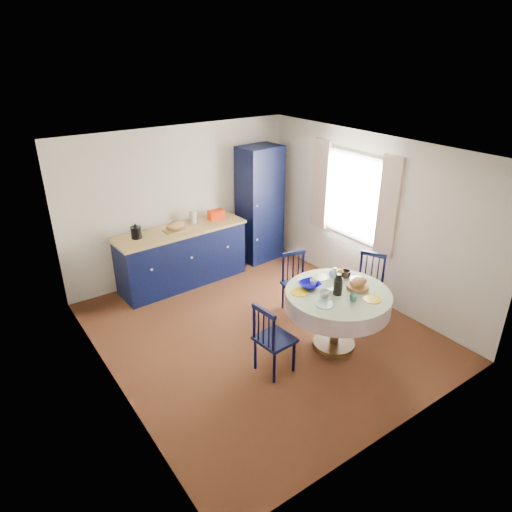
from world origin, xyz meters
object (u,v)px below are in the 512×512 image
(mug_d, at_px, (314,283))
(cobalt_bowl, at_px, (310,285))
(pantry_cabinet, at_px, (260,204))
(chair_left, at_px, (272,339))
(chair_far, at_px, (297,283))
(chair_right, at_px, (368,285))
(kitchen_counter, at_px, (182,255))
(mug_b, at_px, (353,298))
(mug_a, at_px, (325,294))
(dining_table, at_px, (338,300))
(mug_c, at_px, (346,274))

(mug_d, xyz_separation_m, cobalt_bowl, (-0.06, 0.00, -0.01))
(pantry_cabinet, bearing_deg, cobalt_bowl, -116.54)
(pantry_cabinet, height_order, chair_left, pantry_cabinet)
(chair_far, distance_m, chair_right, 1.02)
(kitchen_counter, xyz_separation_m, mug_b, (0.81, -2.98, 0.36))
(kitchen_counter, distance_m, mug_d, 2.54)
(mug_d, bearing_deg, mug_a, -105.58)
(pantry_cabinet, height_order, chair_right, pantry_cabinet)
(chair_left, bearing_deg, pantry_cabinet, -38.32)
(chair_far, xyz_separation_m, mug_b, (-0.17, -1.23, 0.39))
(dining_table, distance_m, mug_a, 0.29)
(mug_a, bearing_deg, chair_left, 176.33)
(pantry_cabinet, height_order, mug_d, pantry_cabinet)
(pantry_cabinet, bearing_deg, mug_b, -109.43)
(chair_right, height_order, cobalt_bowl, chair_right)
(dining_table, xyz_separation_m, mug_b, (-0.02, -0.26, 0.17))
(mug_d, distance_m, cobalt_bowl, 0.06)
(chair_right, height_order, mug_c, chair_right)
(dining_table, bearing_deg, mug_c, 32.98)
(mug_d, bearing_deg, dining_table, -62.53)
(kitchen_counter, relative_size, mug_d, 22.78)
(pantry_cabinet, distance_m, chair_left, 3.32)
(dining_table, relative_size, chair_far, 1.47)
(mug_b, bearing_deg, chair_left, 162.68)
(kitchen_counter, distance_m, mug_c, 2.79)
(pantry_cabinet, height_order, mug_a, pantry_cabinet)
(mug_b, height_order, cobalt_bowl, mug_b)
(chair_left, bearing_deg, mug_d, -78.92)
(chair_right, bearing_deg, pantry_cabinet, 158.04)
(mug_b, xyz_separation_m, mug_d, (-0.14, 0.56, -0.00))
(kitchen_counter, relative_size, chair_right, 2.34)
(mug_c, bearing_deg, kitchen_counter, 115.14)
(chair_far, bearing_deg, mug_a, -99.30)
(mug_d, height_order, cobalt_bowl, mug_d)
(chair_right, distance_m, mug_a, 1.27)
(chair_left, xyz_separation_m, mug_b, (0.98, -0.31, 0.38))
(kitchen_counter, relative_size, mug_a, 17.48)
(pantry_cabinet, height_order, mug_c, pantry_cabinet)
(kitchen_counter, bearing_deg, pantry_cabinet, 0.21)
(chair_left, bearing_deg, chair_right, -87.47)
(dining_table, height_order, chair_right, dining_table)
(dining_table, height_order, chair_left, dining_table)
(dining_table, height_order, mug_b, dining_table)
(mug_b, relative_size, cobalt_bowl, 0.36)
(chair_far, xyz_separation_m, mug_d, (-0.30, -0.68, 0.39))
(kitchen_counter, height_order, mug_c, kitchen_counter)
(mug_a, xyz_separation_m, cobalt_bowl, (0.02, 0.30, -0.02))
(mug_b, bearing_deg, chair_right, 31.35)
(pantry_cabinet, distance_m, mug_d, 2.68)
(pantry_cabinet, height_order, chair_far, pantry_cabinet)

